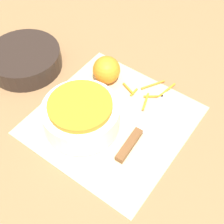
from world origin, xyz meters
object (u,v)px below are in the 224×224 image
bowl_speckled (81,114)px  knife (136,136)px  bowl_dark (25,59)px  orange_left (106,70)px

bowl_speckled → knife: 0.14m
bowl_dark → orange_left: 0.25m
bowl_speckled → bowl_dark: bowl_speckled is taller
bowl_speckled → bowl_dark: bearing=75.7°
bowl_dark → orange_left: bearing=-67.8°
knife → orange_left: orange_left is taller
bowl_speckled → orange_left: bearing=15.1°
bowl_dark → knife: bearing=-93.3°
bowl_speckled → orange_left: (0.16, 0.04, -0.00)m
orange_left → bowl_dark: bearing=112.2°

